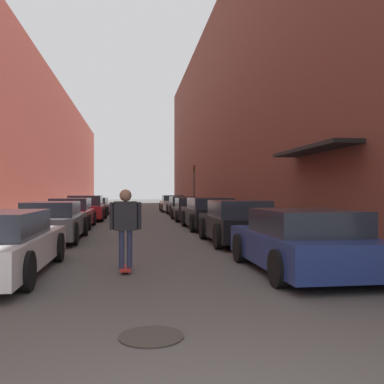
{
  "coord_description": "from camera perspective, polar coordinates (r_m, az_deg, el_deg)",
  "views": [
    {
      "loc": [
        -0.31,
        -2.36,
        1.56
      ],
      "look_at": [
        1.63,
        11.51,
        1.56
      ],
      "focal_mm": 40.0,
      "sensor_mm": 36.0,
      "label": 1
    }
  ],
  "objects": [
    {
      "name": "ground",
      "position": [
        26.25,
        -7.27,
        -3.4
      ],
      "size": [
        131.1,
        131.1,
        0.0
      ],
      "primitive_type": "plane",
      "color": "#4C4947"
    },
    {
      "name": "curb_strip_left",
      "position": [
        32.51,
        -15.94,
        -2.64
      ],
      "size": [
        1.8,
        59.59,
        0.12
      ],
      "color": "gray",
      "rests_on": "ground"
    },
    {
      "name": "curb_strip_right",
      "position": [
        32.6,
        1.13,
        -2.63
      ],
      "size": [
        1.8,
        59.59,
        0.12
      ],
      "color": "gray",
      "rests_on": "ground"
    },
    {
      "name": "building_row_left",
      "position": [
        33.17,
        -20.93,
        5.78
      ],
      "size": [
        4.9,
        59.59,
        9.79
      ],
      "color": "brown",
      "rests_on": "ground"
    },
    {
      "name": "building_row_right",
      "position": [
        33.71,
        6.09,
        10.53
      ],
      "size": [
        4.9,
        59.59,
        15.44
      ],
      "color": "brown",
      "rests_on": "ground"
    },
    {
      "name": "parked_car_left_1",
      "position": [
        14.36,
        -18.04,
        -3.78
      ],
      "size": [
        1.86,
        4.45,
        1.25
      ],
      "color": "#515459",
      "rests_on": "ground"
    },
    {
      "name": "parked_car_left_2",
      "position": [
        19.24,
        -15.78,
        -2.8
      ],
      "size": [
        1.86,
        4.06,
        1.29
      ],
      "color": "maroon",
      "rests_on": "ground"
    },
    {
      "name": "parked_car_left_3",
      "position": [
        24.26,
        -13.93,
        -2.12
      ],
      "size": [
        2.07,
        4.56,
        1.37
      ],
      "color": "maroon",
      "rests_on": "ground"
    },
    {
      "name": "parked_car_left_4",
      "position": [
        29.77,
        -12.9,
        -1.89
      ],
      "size": [
        2.05,
        4.68,
        1.18
      ],
      "color": "gray",
      "rests_on": "ground"
    },
    {
      "name": "parked_car_right_0",
      "position": [
        8.63,
        14.56,
        -6.43
      ],
      "size": [
        2.03,
        4.1,
        1.22
      ],
      "color": "navy",
      "rests_on": "ground"
    },
    {
      "name": "parked_car_right_1",
      "position": [
        13.05,
        6.05,
        -4.05
      ],
      "size": [
        1.85,
        4.06,
        1.31
      ],
      "color": "black",
      "rests_on": "ground"
    },
    {
      "name": "parked_car_right_2",
      "position": [
        18.02,
        2.25,
        -2.89
      ],
      "size": [
        1.94,
        4.53,
        1.32
      ],
      "color": "black",
      "rests_on": "ground"
    },
    {
      "name": "parked_car_right_3",
      "position": [
        23.2,
        -0.21,
        -2.38
      ],
      "size": [
        1.88,
        3.98,
        1.24
      ],
      "color": "#232326",
      "rests_on": "ground"
    },
    {
      "name": "parked_car_right_4",
      "position": [
        28.64,
        -1.37,
        -1.87
      ],
      "size": [
        1.85,
        4.21,
        1.26
      ],
      "color": "black",
      "rests_on": "ground"
    },
    {
      "name": "parked_car_right_5",
      "position": [
        33.87,
        -2.65,
        -1.56
      ],
      "size": [
        1.88,
        4.01,
        1.3
      ],
      "color": "silver",
      "rests_on": "ground"
    },
    {
      "name": "skateboarder",
      "position": [
        8.47,
        -8.85,
        -3.87
      ],
      "size": [
        0.61,
        0.78,
        1.61
      ],
      "color": "#B2231E",
      "rests_on": "ground"
    },
    {
      "name": "manhole_cover",
      "position": [
        4.85,
        -5.46,
        -18.63
      ],
      "size": [
        0.7,
        0.7,
        0.02
      ],
      "color": "#332D28",
      "rests_on": "ground"
    },
    {
      "name": "traffic_light",
      "position": [
        32.56,
        0.27,
        1.26
      ],
      "size": [
        0.16,
        0.22,
        3.48
      ],
      "color": "#2D2D2D",
      "rests_on": "curb_strip_right"
    }
  ]
}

